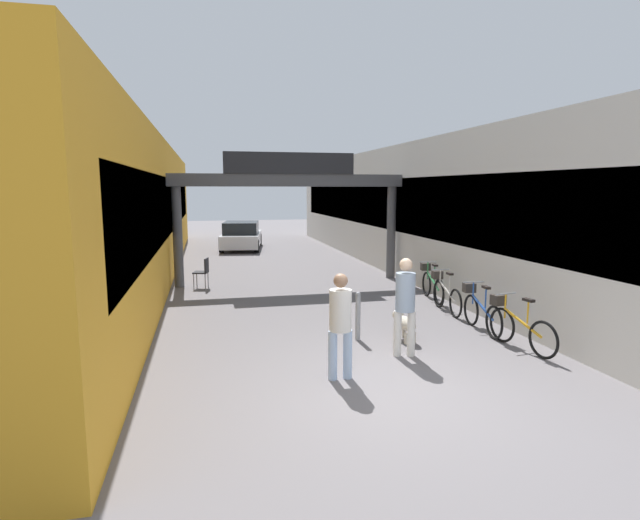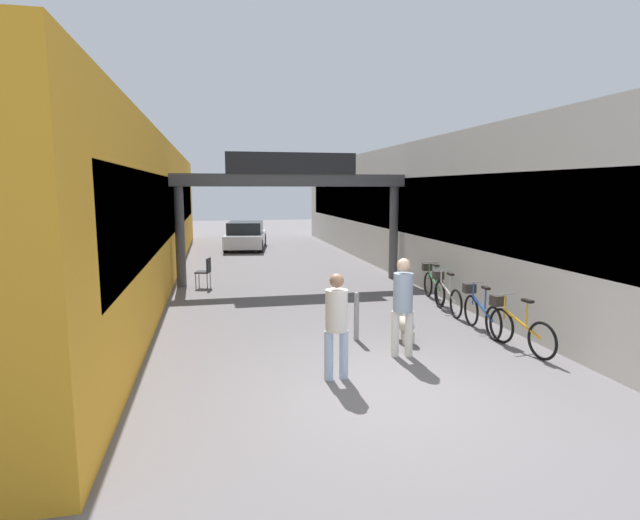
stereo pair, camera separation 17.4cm
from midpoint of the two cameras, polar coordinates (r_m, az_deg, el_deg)
The scene contains 14 objects.
ground_plane at distance 7.51m, azimuth 8.13°, elevation -14.80°, with size 80.00×80.00×0.00m, color slate.
storefront_left at distance 17.70m, azimuth -20.73°, elevation 5.22°, with size 3.00×26.00×4.33m.
storefront_right at distance 19.04m, azimuth 11.34°, elevation 5.76°, with size 3.00×26.00×4.33m.
arcade_sign_gateway at distance 15.44m, azimuth -2.97°, elevation 7.84°, with size 7.40×0.47×3.99m.
pedestrian_with_dog at distance 8.78m, azimuth 10.01°, elevation -4.60°, with size 0.41×0.41×1.74m.
pedestrian_companion at distance 7.64m, azimuth 2.55°, elevation -6.82°, with size 0.38×0.35×1.66m.
dog_on_leash at distance 9.86m, azimuth 9.91°, elevation -7.10°, with size 0.36×0.77×0.55m.
bicycle_orange_nearest at distance 9.88m, azimuth 22.03°, elevation -7.00°, with size 0.46×1.68×0.98m.
bicycle_blue_second at distance 10.84m, azimuth 18.22°, elevation -5.49°, with size 0.46×1.69×0.98m.
bicycle_silver_third at distance 12.28m, azimuth 14.59°, elevation -3.76°, with size 0.46×1.69×0.98m.
bicycle_green_farthest at distance 13.51m, azimuth 13.12°, elevation -2.63°, with size 0.46×1.68×0.98m.
bollard_post_metal at distance 9.73m, azimuth 4.70°, elevation -6.36°, with size 0.10×0.10×0.95m.
cafe_chair_black_nearer at distance 15.10m, azimuth -12.64°, elevation -1.09°, with size 0.49×0.49×0.89m.
parked_car_white at distance 24.43m, azimuth -8.28°, elevation 2.76°, with size 2.32×4.22×1.33m.
Camera 2 is at (-2.34, -6.50, 2.93)m, focal length 28.00 mm.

